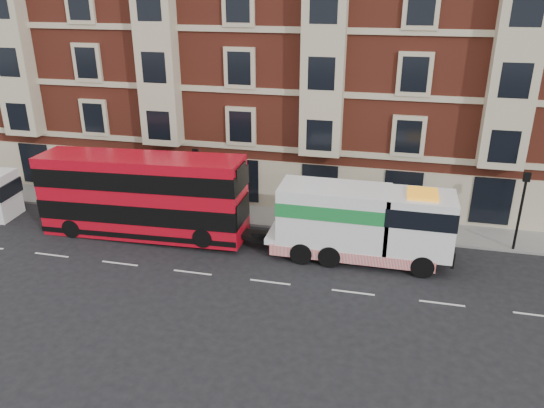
{
  "coord_description": "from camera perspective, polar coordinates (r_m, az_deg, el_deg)",
  "views": [
    {
      "loc": [
        5.26,
        -21.63,
        13.3
      ],
      "look_at": [
        -0.87,
        4.0,
        2.41
      ],
      "focal_mm": 35.0,
      "sensor_mm": 36.0,
      "label": 1
    }
  ],
  "objects": [
    {
      "name": "pedestrian",
      "position": [
        36.15,
        -18.95,
        1.37
      ],
      "size": [
        0.73,
        0.56,
        1.79
      ],
      "primitive_type": "imported",
      "rotation": [
        0.0,
        0.0,
        -0.23
      ],
      "color": "#182530",
      "rests_on": "sidewalk"
    },
    {
      "name": "ground",
      "position": [
        25.93,
        -0.2,
        -8.4
      ],
      "size": [
        120.0,
        120.0,
        0.0
      ],
      "primitive_type": "plane",
      "color": "black",
      "rests_on": "ground"
    },
    {
      "name": "sidewalk",
      "position": [
        32.42,
        2.93,
        -1.65
      ],
      "size": [
        90.0,
        3.0,
        0.15
      ],
      "primitive_type": "cube",
      "color": "slate",
      "rests_on": "ground"
    },
    {
      "name": "double_decker_bus",
      "position": [
        30.42,
        -13.81,
        0.99
      ],
      "size": [
        11.68,
        2.68,
        4.73
      ],
      "color": "red",
      "rests_on": "ground"
    },
    {
      "name": "tow_truck",
      "position": [
        27.49,
        9.36,
        -1.98
      ],
      "size": [
        9.35,
        2.76,
        3.9
      ],
      "color": "white",
      "rests_on": "ground"
    },
    {
      "name": "lamp_post_east",
      "position": [
        30.54,
        25.24,
        -0.15
      ],
      "size": [
        0.35,
        0.15,
        4.35
      ],
      "color": "black",
      "rests_on": "sidewalk"
    },
    {
      "name": "victorian_terrace",
      "position": [
        37.08,
        6.31,
        17.32
      ],
      "size": [
        45.0,
        12.0,
        20.4
      ],
      "color": "maroon",
      "rests_on": "ground"
    },
    {
      "name": "lamp_post_west",
      "position": [
        31.85,
        -8.1,
        2.74
      ],
      "size": [
        0.35,
        0.15,
        4.35
      ],
      "color": "black",
      "rests_on": "sidewalk"
    }
  ]
}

